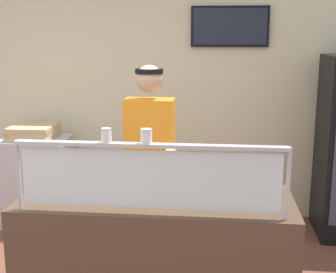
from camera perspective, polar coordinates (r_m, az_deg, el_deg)
shop_rear_unit at (r=5.11m, az=1.83°, el=5.34°), size 6.18×0.13×2.70m
serving_counter at (r=3.26m, az=-1.41°, el=-15.27°), size 1.78×0.71×0.95m
sneeze_guard at (r=2.71m, az=-2.32°, el=-4.08°), size 1.60×0.06×0.43m
pizza_tray at (r=3.12m, az=-3.60°, el=-6.74°), size 0.44×0.44×0.04m
pizza_server at (r=3.10m, az=-4.03°, el=-6.46°), size 0.12×0.29×0.01m
parmesan_shaker at (r=2.70m, az=-7.51°, el=0.02°), size 0.06×0.06×0.08m
pepper_flake_shaker at (r=2.66m, az=-2.67°, el=-0.08°), size 0.07×0.07×0.09m
worker_figure at (r=3.70m, az=-2.16°, el=-3.01°), size 0.41×0.50×1.76m
prep_shelf at (r=5.17m, az=-15.72°, el=-5.21°), size 0.70×0.55×0.92m
pizza_box_stack at (r=5.04m, az=-16.11°, el=0.54°), size 0.46×0.46×0.14m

